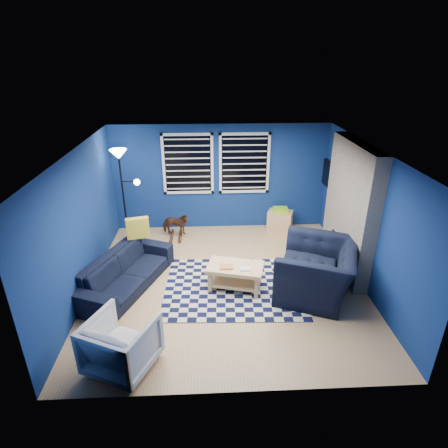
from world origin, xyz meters
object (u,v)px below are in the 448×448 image
sofa (126,272)px  floor_lamp (121,167)px  armchair_bent (122,344)px  coffee_table (235,272)px  armchair_big (316,270)px  rocking_horse (175,224)px  tv (330,177)px  cabinet (280,220)px

sofa → floor_lamp: bearing=31.1°
armchair_bent → coffee_table: armchair_bent is taller
sofa → armchair_big: bearing=-73.8°
sofa → rocking_horse: (0.77, 1.96, 0.02)m
tv → armchair_big: (-0.89, -2.40, -0.93)m
armchair_bent → cabinet: size_ratio=1.28×
tv → coffee_table: size_ratio=0.91×
rocking_horse → cabinet: bearing=-72.6°
coffee_table → cabinet: cabinet is taller
armchair_bent → floor_lamp: 4.09m
tv → floor_lamp: bearing=-177.9°
sofa → floor_lamp: 2.36m
tv → cabinet: (-1.02, 0.25, -1.15)m
coffee_table → floor_lamp: floor_lamp is taller
coffee_table → floor_lamp: (-2.28, 2.02, 1.39)m
armchair_big → floor_lamp: (-3.68, 2.23, 1.26)m
rocking_horse → cabinet: rocking_horse is taller
armchair_bent → coffee_table: size_ratio=0.78×
rocking_horse → armchair_bent: bearing=-176.6°
armchair_bent → coffee_table: bearing=-108.5°
armchair_bent → floor_lamp: (-0.61, 3.81, 1.34)m
tv → floor_lamp: 4.59m
tv → armchair_big: size_ratio=0.69×
rocking_horse → floor_lamp: size_ratio=0.30×
cabinet → floor_lamp: size_ratio=0.32×
armchair_big → rocking_horse: 3.51m
floor_lamp → armchair_bent: bearing=-80.9°
armchair_big → coffee_table: armchair_big is taller
rocking_horse → coffee_table: 2.44m
tv → rocking_horse: (-3.51, -0.08, -1.06)m
sofa → cabinet: (3.26, 2.29, -0.07)m
tv → rocking_horse: size_ratio=1.58×
armchair_bent → armchair_big: bearing=-128.4°
armchair_bent → tv: bearing=-110.4°
rocking_horse → sofa: bearing=168.6°
tv → armchair_big: 2.73m
tv → armchair_bent: (-3.96, -3.98, -1.01)m
armchair_bent → rocking_horse: 3.93m
rocking_horse → coffee_table: (1.22, -2.11, 0.00)m
armchair_bent → cabinet: bearing=-100.4°
sofa → rocking_horse: bearing=0.9°
armchair_bent → rocking_horse: armchair_bent is taller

